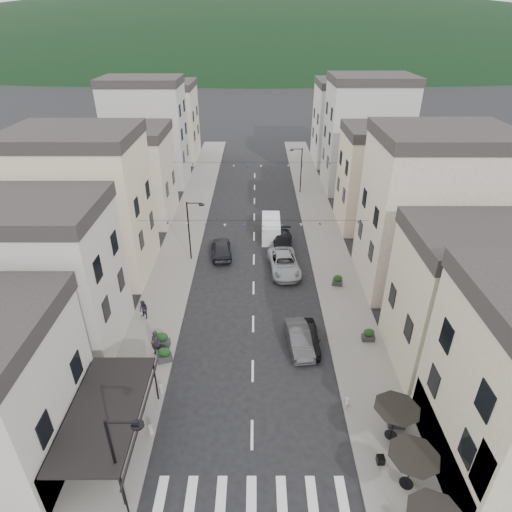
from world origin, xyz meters
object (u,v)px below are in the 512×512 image
Objects in this scene: parked_car_d at (283,242)px; pedestrian_a at (156,343)px; parked_car_e at (221,249)px; parked_car_c at (284,263)px; delivery_van at (271,228)px; parked_car_a at (308,338)px; pedestrian_b at (144,310)px; parked_car_b at (299,339)px.

parked_car_d is 18.48m from pedestrian_a.
parked_car_e is at bearing -162.80° from parked_car_d.
parked_car_c is 7.05m from delivery_van.
delivery_van is at bearing 116.49° from parked_car_d.
parked_car_c is 6.65m from parked_car_e.
parked_car_a is 10.65m from pedestrian_a.
parked_car_a is at bearing 18.45° from pedestrian_b.
parked_car_e is at bearing 148.96° from parked_car_c.
pedestrian_b is at bearing 166.42° from parked_car_a.
parked_car_a is 14.84m from parked_car_d.
pedestrian_a is (-10.59, -0.99, 0.38)m from parked_car_a.
delivery_van reaches higher than parked_car_a.
parked_car_d is 1.03× the size of parked_car_e.
parked_car_c is 14.78m from pedestrian_a.
delivery_van is at bearing 92.82° from parked_car_c.
parked_car_e is 0.97× the size of delivery_van.
pedestrian_a is at bearing 178.53° from parked_car_b.
parked_car_e is 11.45m from pedestrian_b.
parked_car_e is at bearing -139.60° from delivery_van.
delivery_van is (4.99, 4.09, 0.32)m from parked_car_e.
parked_car_c is 1.21× the size of parked_car_e.
parked_car_b reaches higher than parked_car_d.
parked_car_c is (-1.12, 10.35, 0.10)m from parked_car_a.
parked_car_b is at bearing 109.25° from parked_car_e.
parked_car_d is at bearing -172.15° from parked_car_e.
parked_car_b is at bearing -92.69° from parked_car_c.
parked_car_d is at bearing 69.91° from pedestrian_a.
parked_car_e reaches higher than parked_car_b.
parked_car_c is 1.18× the size of parked_car_d.
pedestrian_b is at bearing 55.81° from parked_car_e.
pedestrian_b is (-11.77, 3.19, 0.20)m from parked_car_b.
delivery_van is at bearing 76.32° from pedestrian_a.
parked_car_d is (-0.38, 14.92, -0.01)m from parked_car_b.
delivery_van reaches higher than parked_car_d.
parked_car_c is at bearing -88.69° from parked_car_d.
pedestrian_b is (-11.28, -7.27, 0.12)m from parked_car_c.
pedestrian_b is (-1.81, 4.06, -0.17)m from pedestrian_a.
delivery_van is 17.57m from pedestrian_b.
parked_car_c is 13.43m from pedestrian_b.
parked_car_b is 10.01m from pedestrian_a.
parked_car_c reaches higher than parked_car_a.
parked_car_b reaches higher than parked_car_a.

